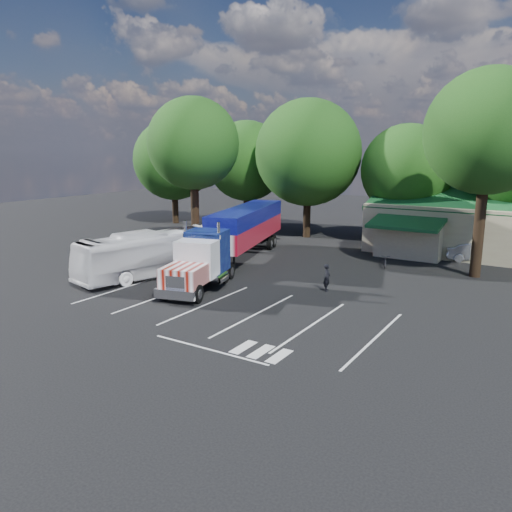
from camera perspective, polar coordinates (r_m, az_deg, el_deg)
The scene contains 12 objects.
ground at distance 32.64m, azimuth 0.85°, elevation -2.82°, with size 120.00×120.00×0.00m, color black.
tree_row_a at distance 57.98m, azimuth -9.39°, elevation 10.77°, with size 9.00×9.00×11.68m.
tree_row_b at distance 53.53m, azimuth -1.08°, elevation 10.79°, with size 8.40×8.40×11.35m.
tree_row_c at distance 48.13m, azimuth 5.98°, elevation 11.65°, with size 10.00×10.00×13.05m.
tree_row_d at distance 46.14m, azimuth 16.87°, elevation 9.37°, with size 8.00×8.00×10.60m.
tree_near_left at distance 42.52m, azimuth -7.18°, elevation 12.59°, with size 7.60×7.60×12.65m.
tree_near_right at distance 35.75m, azimuth 25.01°, elevation 12.71°, with size 8.00×8.00×13.50m.
semi_truck at distance 36.94m, azimuth -2.24°, elevation 2.64°, with size 7.64×19.53×4.11m.
woman at distance 30.40m, azimuth 8.12°, elevation -2.45°, with size 0.61×0.40×1.66m, color black.
bicycle at distance 37.44m, azimuth 14.55°, elevation -0.53°, with size 0.61×1.74×0.91m, color black.
tour_bus at distance 34.36m, azimuth -11.59°, elevation 0.30°, with size 2.55×10.91×3.04m, color silver.
silver_sedan at distance 41.45m, azimuth 23.98°, elevation 0.43°, with size 1.60×4.60×1.51m, color #A9ABB0.
Camera 1 is at (16.43, -26.90, 8.47)m, focal length 35.00 mm.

